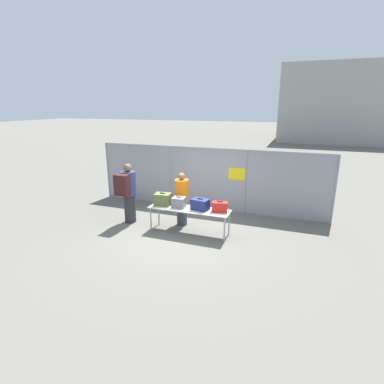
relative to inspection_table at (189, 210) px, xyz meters
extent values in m
plane|color=#605E56|center=(-0.20, -0.03, -0.69)|extent=(120.00, 120.00, 0.00)
cylinder|color=gray|center=(-4.25, 2.21, 0.39)|extent=(0.07, 0.07, 2.16)
cylinder|color=gray|center=(-1.55, 2.21, 0.39)|extent=(0.07, 0.07, 2.16)
cylinder|color=gray|center=(1.15, 2.21, 0.39)|extent=(0.07, 0.07, 2.16)
cylinder|color=gray|center=(3.85, 2.21, 0.39)|extent=(0.07, 0.07, 2.16)
cube|color=gray|center=(-0.20, 2.21, 0.39)|extent=(8.10, 0.01, 2.16)
cube|color=gray|center=(-0.20, 2.21, 1.44)|extent=(8.10, 0.04, 0.04)
cube|color=yellow|center=(0.87, 2.20, 0.65)|extent=(0.60, 0.01, 0.40)
cube|color=#B2B2AD|center=(0.00, 0.00, 0.04)|extent=(2.30, 0.63, 0.02)
cylinder|color=#99999E|center=(-1.09, -0.26, -0.33)|extent=(0.04, 0.04, 0.72)
cylinder|color=#99999E|center=(1.09, -0.26, -0.33)|extent=(0.04, 0.04, 0.72)
cylinder|color=#99999E|center=(-1.09, 0.26, -0.33)|extent=(0.04, 0.04, 0.72)
cylinder|color=#99999E|center=(1.09, 0.26, -0.33)|extent=(0.04, 0.04, 0.72)
cube|color=#566033|center=(-0.84, 0.05, 0.23)|extent=(0.50, 0.40, 0.34)
cube|color=black|center=(-0.84, 0.05, 0.41)|extent=(0.16, 0.05, 0.02)
cube|color=slate|center=(-0.32, 0.02, 0.20)|extent=(0.37, 0.33, 0.29)
cube|color=black|center=(-0.32, 0.02, 0.36)|extent=(0.14, 0.03, 0.02)
cube|color=navy|center=(0.31, 0.03, 0.21)|extent=(0.51, 0.40, 0.31)
cube|color=black|center=(0.31, 0.03, 0.37)|extent=(0.16, 0.05, 0.02)
cube|color=red|center=(0.87, 0.06, 0.19)|extent=(0.45, 0.30, 0.27)
cube|color=black|center=(0.87, 0.06, 0.34)|extent=(0.16, 0.06, 0.02)
cylinder|color=#2D2D33|center=(-2.05, 0.17, -0.25)|extent=(0.35, 0.35, 0.88)
cylinder|color=navy|center=(-2.05, 0.17, 0.56)|extent=(0.46, 0.46, 0.73)
sphere|color=brown|center=(-2.05, 0.17, 1.05)|extent=(0.24, 0.24, 0.24)
cube|color=#381919|center=(-2.05, -0.18, 0.60)|extent=(0.41, 0.25, 0.62)
cylinder|color=#383D4C|center=(-0.44, 0.53, -0.30)|extent=(0.31, 0.31, 0.77)
cylinder|color=orange|center=(-0.44, 0.53, 0.41)|extent=(0.40, 0.40, 0.64)
sphere|color=brown|center=(-0.44, 0.53, 0.83)|extent=(0.21, 0.21, 0.21)
cube|color=#B2B2B7|center=(1.17, 4.60, -0.28)|extent=(2.40, 1.43, 0.51)
sphere|color=black|center=(0.75, 3.83, -0.41)|extent=(0.56, 0.56, 0.56)
sphere|color=black|center=(0.75, 5.37, -0.41)|extent=(0.56, 0.56, 0.56)
cylinder|color=#59595B|center=(-0.45, 4.60, -0.48)|extent=(0.84, 0.06, 0.06)
cube|color=#999993|center=(5.32, 29.19, 2.94)|extent=(10.16, 13.12, 7.24)
camera|label=1|loc=(2.84, -7.39, 2.85)|focal=28.00mm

